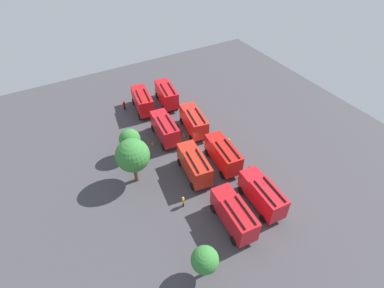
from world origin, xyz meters
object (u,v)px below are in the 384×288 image
(fire_truck_5, at_px, (194,164))
(firefighter_1, at_px, (183,201))
(fire_truck_3, at_px, (167,94))
(firefighter_4, at_px, (228,143))
(fire_truck_0, at_px, (262,194))
(traffic_cone_0, at_px, (153,143))
(firefighter_2, at_px, (249,170))
(fire_truck_6, at_px, (165,128))
(tree_1, at_px, (133,155))
(fire_truck_1, at_px, (223,154))
(tree_2, at_px, (130,139))
(fire_truck_7, at_px, (142,100))
(fire_truck_2, at_px, (194,121))
(traffic_cone_1, at_px, (184,134))
(firefighter_0, at_px, (177,127))
(firefighter_3, at_px, (124,105))
(tree_0, at_px, (205,260))
(fire_truck_4, at_px, (234,214))

(fire_truck_5, relative_size, firefighter_1, 4.56)
(fire_truck_3, xyz_separation_m, firefighter_4, (-15.58, -2.94, -1.21))
(fire_truck_0, xyz_separation_m, traffic_cone_0, (17.50, 7.12, -1.81))
(fire_truck_5, height_order, firefighter_2, fire_truck_5)
(fire_truck_6, bearing_deg, tree_1, 135.34)
(fire_truck_5, bearing_deg, fire_truck_1, -85.26)
(fire_truck_3, xyz_separation_m, tree_2, (-10.03, 10.70, 1.08))
(fire_truck_6, bearing_deg, fire_truck_7, 6.00)
(fire_truck_2, distance_m, fire_truck_5, 9.83)
(traffic_cone_1, bearing_deg, fire_truck_7, 16.13)
(fire_truck_6, bearing_deg, firefighter_2, -146.51)
(fire_truck_3, bearing_deg, traffic_cone_0, 151.86)
(firefighter_0, bearing_deg, fire_truck_6, -44.90)
(firefighter_0, relative_size, firefighter_3, 1.02)
(fire_truck_6, bearing_deg, firefighter_0, -72.07)
(firefighter_1, height_order, tree_0, tree_0)
(fire_truck_1, distance_m, fire_truck_6, 10.49)
(fire_truck_1, distance_m, firefighter_4, 4.15)
(fire_truck_5, xyz_separation_m, firefighter_1, (-3.99, 3.88, -1.24))
(fire_truck_3, distance_m, fire_truck_6, 10.00)
(fire_truck_2, bearing_deg, traffic_cone_0, 97.05)
(fire_truck_2, height_order, firefighter_2, fire_truck_2)
(fire_truck_3, xyz_separation_m, traffic_cone_0, (-9.20, 6.94, -1.81))
(fire_truck_5, relative_size, firefighter_3, 4.55)
(fire_truck_7, bearing_deg, firefighter_2, -153.84)
(fire_truck_7, bearing_deg, fire_truck_6, -170.86)
(fire_truck_0, height_order, tree_1, tree_1)
(firefighter_3, xyz_separation_m, tree_1, (-17.10, 4.48, 3.76))
(fire_truck_0, xyz_separation_m, firefighter_0, (18.35, 2.35, -1.21))
(firefighter_1, distance_m, traffic_cone_0, 12.95)
(fire_truck_2, bearing_deg, tree_0, 162.26)
(fire_truck_4, relative_size, traffic_cone_0, 10.60)
(fire_truck_1, distance_m, fire_truck_5, 4.60)
(firefighter_3, bearing_deg, fire_truck_3, -132.94)
(tree_0, height_order, tree_1, tree_1)
(fire_truck_0, xyz_separation_m, firefighter_3, (28.85, 7.66, -1.24))
(fire_truck_0, bearing_deg, firefighter_0, 11.12)
(fire_truck_3, bearing_deg, firefighter_2, -165.43)
(fire_truck_4, height_order, fire_truck_5, same)
(fire_truck_3, height_order, traffic_cone_0, fire_truck_3)
(fire_truck_2, bearing_deg, fire_truck_4, 174.24)
(tree_2, distance_m, traffic_cone_1, 9.38)
(fire_truck_0, distance_m, fire_truck_4, 4.84)
(firefighter_1, height_order, tree_2, tree_2)
(fire_truck_3, relative_size, traffic_cone_0, 10.77)
(traffic_cone_1, bearing_deg, fire_truck_6, 72.01)
(firefighter_4, xyz_separation_m, traffic_cone_1, (5.78, 4.72, -0.59))
(fire_truck_1, height_order, fire_truck_7, same)
(firefighter_3, relative_size, traffic_cone_0, 2.36)
(fire_truck_3, relative_size, firefighter_0, 4.46)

